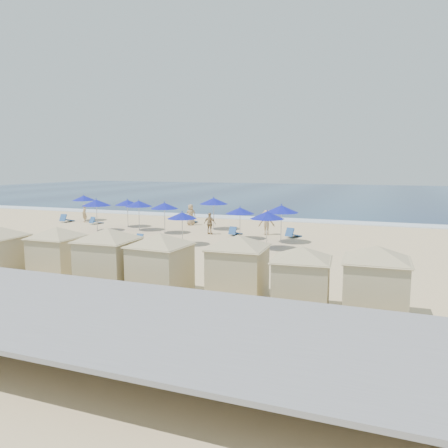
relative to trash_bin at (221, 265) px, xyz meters
The scene contains 30 objects.
ground 8.16m from the trash_bin, 136.89° to the left, with size 160.00×160.00×0.00m, color beige.
ocean 60.86m from the trash_bin, 95.61° to the left, with size 160.00×80.00×0.06m, color #0D244A.
surf_line 21.89m from the trash_bin, 105.76° to the left, with size 160.00×2.50×0.08m, color white.
trash_bin is the anchor object (origin of this frame).
cabana_1 7.54m from the trash_bin, 150.74° to the right, with size 4.20×4.20×2.64m.
cabana_2 5.51m from the trash_bin, 129.19° to the right, with size 4.52×4.52×2.84m.
cabana_3 4.42m from the trash_bin, 102.79° to the right, with size 4.38×4.38×2.75m.
cabana_4 4.25m from the trash_bin, 59.49° to the right, with size 4.40×4.40×2.76m.
cabana_5 6.28m from the trash_bin, 41.51° to the right, with size 4.08×4.08×2.57m.
cabana_6 8.21m from the trash_bin, 29.20° to the right, with size 4.39×4.39×2.76m.
umbrella_0 23.90m from the trash_bin, 143.79° to the left, with size 2.13×2.13×2.43m.
umbrella_1 16.87m from the trash_bin, 146.98° to the left, with size 2.26×2.26×2.57m.
umbrella_2 17.82m from the trash_bin, 137.58° to the left, with size 2.07×2.07×2.36m.
umbrella_3 15.49m from the trash_bin, 136.41° to the left, with size 2.15×2.15×2.45m.
umbrella_4 13.24m from the trash_bin, 130.43° to the left, with size 2.12×2.12×2.41m.
umbrella_5 8.06m from the trash_bin, 129.93° to the left, with size 1.95×1.95×2.21m.
umbrella_6 14.54m from the trash_bin, 113.78° to the left, with size 2.32×2.32×2.64m.
umbrella_7 9.94m from the trash_bin, 103.72° to the left, with size 2.02×2.02×2.30m.
umbrella_8 9.44m from the trash_bin, 85.83° to the left, with size 2.28×2.28×2.60m.
umbrella_9 6.83m from the trash_bin, 86.36° to the left, with size 2.14×2.14×2.43m.
beach_chair_0 23.65m from the trash_bin, 148.00° to the left, with size 0.63×1.40×0.77m.
beach_chair_1 20.86m from the trash_bin, 143.46° to the left, with size 0.83×1.31×0.67m.
beach_chair_2 18.37m from the trash_bin, 119.59° to the left, with size 0.58×1.26×0.69m.
beach_chair_3 10.05m from the trash_bin, 143.31° to the left, with size 0.58×1.17×0.62m.
beach_chair_4 11.37m from the trash_bin, 106.38° to the left, with size 0.75×1.34×0.70m.
beach_chair_5 11.51m from the trash_bin, 85.16° to the left, with size 1.06×1.48×0.75m.
beachgoer_0 22.60m from the trash_bin, 144.63° to the left, with size 0.59×0.39×1.63m, color tan.
beachgoer_1 11.90m from the trash_bin, 115.47° to the left, with size 0.95×0.40×1.63m, color tan.
beachgoer_2 12.09m from the trash_bin, 95.24° to the left, with size 1.19×0.69×1.85m, color tan.
beachgoer_3 17.11m from the trash_bin, 120.22° to the left, with size 0.88×0.58×1.81m, color tan.
Camera 1 is at (13.39, -24.54, 5.13)m, focal length 35.00 mm.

